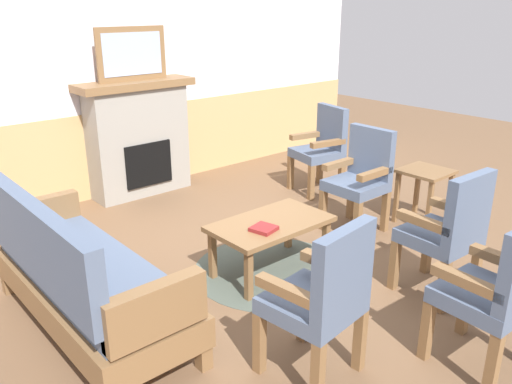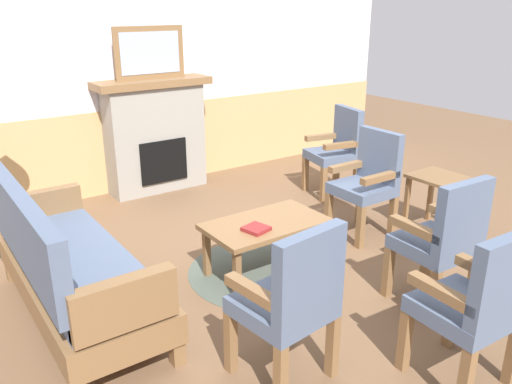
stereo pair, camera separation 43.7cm
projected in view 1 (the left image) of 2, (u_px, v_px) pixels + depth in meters
ground_plane at (283, 264)px, 4.39m from camera, size 14.00×14.00×0.00m
wall_back at (123, 75)px, 5.78m from camera, size 7.20×0.14×2.70m
fireplace at (138, 137)px, 5.83m from camera, size 1.30×0.44×1.28m
framed_picture at (132, 54)px, 5.52m from camera, size 0.80×0.04×0.56m
couch at (82, 276)px, 3.39m from camera, size 0.70×1.80×0.98m
coffee_table at (271, 228)px, 4.15m from camera, size 0.96×0.56×0.44m
round_rug at (270, 270)px, 4.28m from camera, size 1.27×1.27×0.01m
book_on_table at (264, 229)px, 3.96m from camera, size 0.21×0.21×0.03m
armchair_near_fireplace at (322, 145)px, 5.94m from camera, size 0.57×0.57×0.98m
armchair_by_window_left at (361, 175)px, 4.92m from camera, size 0.48×0.48×0.98m
armchair_front_left at (449, 229)px, 3.75m from camera, size 0.50×0.50×0.98m
armchair_front_center at (322, 295)px, 2.90m from camera, size 0.53×0.53×0.98m
armchair_corner_left at (498, 289)px, 2.97m from camera, size 0.50×0.50×0.98m
side_table at (425, 181)px, 5.07m from camera, size 0.44×0.44×0.55m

